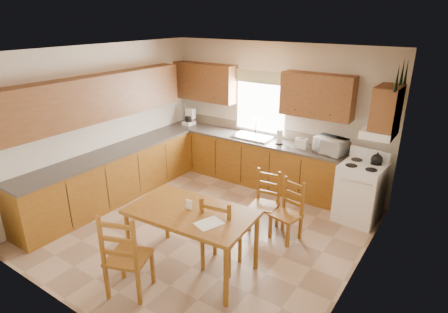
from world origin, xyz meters
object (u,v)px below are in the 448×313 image
Objects in this scene: stove at (360,193)px; microwave at (330,146)px; dining_table at (192,240)px; chair_near_right at (222,232)px; chair_far_left at (264,202)px; chair_near_left at (128,252)px; chair_far_right at (286,211)px.

stove is 2.00× the size of microwave.
chair_near_right reaches higher than dining_table.
dining_table is 1.70× the size of chair_far_left.
chair_near_left is at bearing -114.29° from stove.
chair_far_right is (-0.72, -1.19, -0.01)m from stove.
chair_far_left reaches higher than dining_table.
chair_far_left is 0.40m from chair_far_right.
dining_table is at bearing -115.76° from stove.
microwave reaches higher than stove.
chair_near_right is at bearing -89.41° from microwave.
dining_table is 1.52× the size of chair_near_right.
microwave reaches higher than chair_far_right.
chair_near_right is at bearing -99.25° from chair_far_right.
dining_table is 1.74× the size of chair_far_right.
stove is 0.93m from microwave.
stove is 0.59× the size of dining_table.
microwave is 1.62m from chair_far_right.
chair_far_right is at bearing 57.35° from dining_table.
chair_far_right is (1.05, 2.09, -0.10)m from chair_near_left.
stove is 0.85× the size of chair_near_left.
chair_near_left is at bearing -104.71° from chair_far_right.
chair_near_left is (-0.33, -0.78, 0.13)m from dining_table.
dining_table is at bearing 30.07° from chair_near_right.
chair_near_right reaches higher than stove.
chair_near_left is 2.34m from chair_far_right.
stove is 0.90× the size of chair_near_right.
stove is at bearing 56.00° from dining_table.
microwave reaches higher than dining_table.
chair_far_left is (-1.12, -1.13, -0.00)m from stove.
chair_far_left is at bearing -96.84° from microwave.
microwave reaches higher than chair_far_left.
microwave is at bearing 99.21° from chair_far_right.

